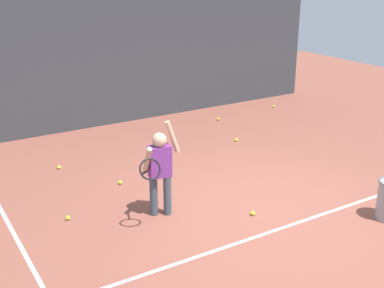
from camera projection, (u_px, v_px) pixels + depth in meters
name	position (u px, v px, depth m)	size (l,w,h in m)	color
ground_plane	(267.00, 212.00, 7.11)	(20.00, 20.00, 0.00)	brown
court_line_baseline	(289.00, 226.00, 6.73)	(9.00, 0.05, 0.00)	white
court_line_sideline	(18.00, 242.00, 6.34)	(0.05, 9.00, 0.00)	white
back_fence_windscreen	(119.00, 59.00, 10.65)	(10.03, 0.08, 2.80)	#383D42
fence_post_1	(118.00, 55.00, 10.67)	(0.09, 0.09, 2.95)	slate
fence_post_2	(291.00, 38.00, 13.05)	(0.09, 0.09, 2.95)	slate
tennis_player	(159.00, 167.00, 6.78)	(0.78, 0.57, 1.35)	#3F4C59
tennis_ball_0	(253.00, 213.00, 7.00)	(0.07, 0.07, 0.07)	#CCE033
tennis_ball_1	(120.00, 182.00, 7.98)	(0.07, 0.07, 0.07)	#CCE033
tennis_ball_2	(273.00, 106.00, 12.18)	(0.07, 0.07, 0.07)	#CCE033
tennis_ball_3	(218.00, 119.00, 11.21)	(0.07, 0.07, 0.07)	#CCE033
tennis_ball_4	(68.00, 218.00, 6.87)	(0.07, 0.07, 0.07)	#CCE033
tennis_ball_5	(59.00, 167.00, 8.57)	(0.07, 0.07, 0.07)	#CCE033
tennis_ball_6	(236.00, 140.00, 9.89)	(0.07, 0.07, 0.07)	#CCE033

